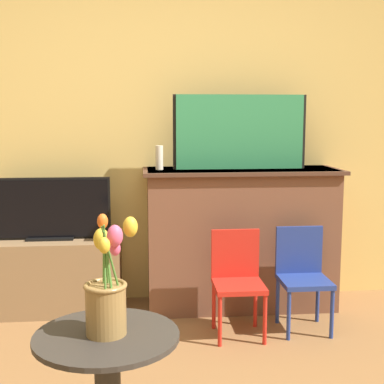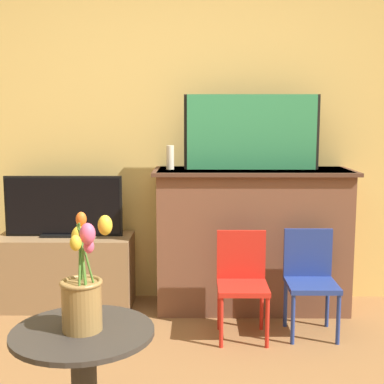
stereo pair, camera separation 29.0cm
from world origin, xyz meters
The scene contains 10 objects.
wall_back centered at (0.00, 2.13, 1.35)m, with size 8.00×0.06×2.70m.
fireplace_mantel centered at (0.52, 1.88, 0.50)m, with size 1.34×0.48×0.97m.
painting centered at (0.50, 1.89, 1.22)m, with size 0.91×0.03×0.50m.
mantel_candle centered at (-0.04, 1.88, 1.05)m, with size 0.05×0.05×0.16m.
tv_stand centered at (-0.78, 1.89, 0.25)m, with size 0.93×0.38×0.50m.
tv_monitor centered at (-0.78, 1.89, 0.70)m, with size 0.81×0.12×0.42m.
chair_red centered at (0.41, 1.40, 0.36)m, with size 0.30×0.30×0.63m.
chair_blue centered at (0.83, 1.45, 0.36)m, with size 0.30×0.30×0.63m.
side_table centered at (-0.30, 0.21, 0.34)m, with size 0.55×0.55×0.53m.
vase_tulips centered at (-0.29, 0.21, 0.68)m, with size 0.20×0.22×0.44m.
Camera 1 is at (-0.15, -1.70, 1.34)m, focal length 50.00 mm.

